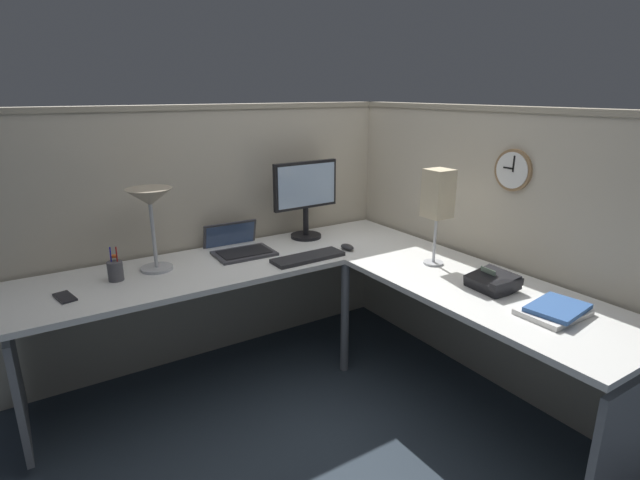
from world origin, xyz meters
TOP-DOWN VIEW (x-y plane):
  - ground_plane at (0.00, 0.00)m, footprint 6.80×6.80m
  - cubicle_wall_back at (-0.36, 0.87)m, footprint 2.57×0.12m
  - cubicle_wall_right at (0.87, -0.27)m, footprint 0.12×2.37m
  - desk at (-0.15, -0.05)m, footprint 2.35×2.15m
  - monitor at (0.18, 0.64)m, footprint 0.46×0.20m
  - laptop at (-0.31, 0.63)m, footprint 0.35×0.39m
  - keyboard at (-0.03, 0.26)m, footprint 0.43×0.15m
  - computer_mouse at (0.26, 0.28)m, footprint 0.06×0.10m
  - desk_lamp_dome at (-0.81, 0.56)m, footprint 0.24×0.24m
  - pen_cup at (-1.03, 0.51)m, footprint 0.08×0.08m
  - cell_phone at (-1.28, 0.40)m, footprint 0.10×0.15m
  - office_phone at (0.49, -0.61)m, footprint 0.20×0.22m
  - book_stack at (0.48, -0.94)m, footprint 0.30×0.23m
  - desk_lamp_paper at (0.51, -0.18)m, footprint 0.13×0.13m
  - wall_clock at (0.82, -0.41)m, footprint 0.04×0.22m

SIDE VIEW (x-z plane):
  - ground_plane at x=0.00m, z-range 0.00..0.00m
  - desk at x=-0.15m, z-range 0.27..1.00m
  - cell_phone at x=-1.28m, z-range 0.73..0.74m
  - keyboard at x=-0.03m, z-range 0.73..0.75m
  - computer_mouse at x=0.26m, z-range 0.73..0.76m
  - book_stack at x=0.48m, z-range 0.73..0.77m
  - laptop at x=-0.31m, z-range 0.65..0.86m
  - office_phone at x=0.49m, z-range 0.71..0.82m
  - pen_cup at x=-1.03m, z-range 0.69..0.87m
  - cubicle_wall_back at x=-0.36m, z-range 0.00..1.58m
  - cubicle_wall_right at x=0.87m, z-range 0.00..1.58m
  - monitor at x=0.18m, z-range 0.77..1.27m
  - desk_lamp_dome at x=-0.81m, z-range 0.87..1.32m
  - desk_lamp_paper at x=0.51m, z-range 0.85..1.38m
  - wall_clock at x=0.82m, z-range 1.15..1.37m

